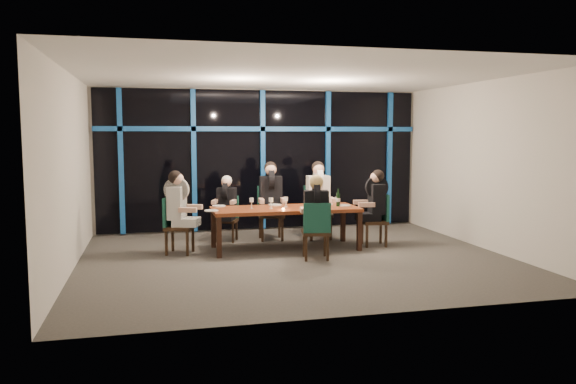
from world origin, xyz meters
name	(u,v)px	position (x,y,z in m)	size (l,w,h in m)	color
room	(297,136)	(0.00, 0.00, 2.02)	(7.04, 7.00, 3.02)	#4E4A45
window_wall	(263,158)	(0.01, 2.93, 1.55)	(6.86, 0.43, 2.94)	black
dining_table	(285,211)	(0.00, 0.80, 0.68)	(2.60, 1.00, 0.75)	brown
chair_far_left	(227,216)	(-0.90, 1.85, 0.48)	(0.52, 0.52, 0.86)	black
chair_far_mid	(270,210)	(-0.06, 1.83, 0.58)	(0.52, 0.52, 1.04)	black
chair_far_right	(317,209)	(0.86, 1.68, 0.58)	(0.50, 0.50, 1.04)	black
chair_end_left	(175,222)	(-1.94, 0.88, 0.55)	(0.58, 0.58, 0.98)	black
chair_end_right	(379,217)	(1.75, 0.70, 0.54)	(0.50, 0.50, 0.96)	black
chair_near_mid	(316,228)	(0.29, -0.17, 0.53)	(0.51, 0.51, 0.95)	black
diner_far_left	(226,199)	(-0.93, 1.78, 0.83)	(0.53, 0.59, 0.84)	black
diner_far_mid	(271,189)	(-0.07, 1.74, 0.99)	(0.54, 0.66, 1.01)	black
diner_far_right	(319,189)	(0.86, 1.59, 0.99)	(0.52, 0.65, 1.01)	silver
diner_end_left	(179,200)	(-1.86, 0.85, 0.94)	(0.67, 0.59, 0.95)	black
diner_end_right	(375,196)	(1.66, 0.71, 0.92)	(0.62, 0.51, 0.93)	black
diner_near_mid	(316,204)	(0.30, -0.09, 0.91)	(0.52, 0.63, 0.93)	black
plate_far_left	(219,206)	(-1.13, 1.25, 0.76)	(0.24, 0.24, 0.01)	white
plate_far_mid	(275,205)	(-0.11, 1.18, 0.76)	(0.24, 0.24, 0.01)	white
plate_far_right	(326,204)	(0.84, 1.03, 0.76)	(0.24, 0.24, 0.01)	white
plate_end_left	(214,210)	(-1.28, 0.67, 0.76)	(0.24, 0.24, 0.01)	white
plate_end_right	(344,205)	(1.10, 0.78, 0.76)	(0.24, 0.24, 0.01)	white
plate_near_mid	(312,209)	(0.40, 0.47, 0.76)	(0.24, 0.24, 0.01)	white
wine_bottle	(338,199)	(0.98, 0.76, 0.87)	(0.07, 0.07, 0.32)	black
water_pitcher	(326,202)	(0.69, 0.60, 0.86)	(0.13, 0.12, 0.21)	silver
tea_light	(283,209)	(-0.10, 0.54, 0.76)	(0.05, 0.05, 0.03)	#FF9C4C
wine_glass_a	(271,201)	(-0.27, 0.75, 0.89)	(0.07, 0.07, 0.19)	silver
wine_glass_b	(286,200)	(0.03, 0.89, 0.88)	(0.07, 0.07, 0.18)	silver
wine_glass_c	(309,200)	(0.44, 0.81, 0.87)	(0.07, 0.07, 0.17)	silver
wine_glass_d	(252,201)	(-0.60, 0.84, 0.89)	(0.07, 0.07, 0.19)	silver
wine_glass_e	(337,199)	(1.00, 0.89, 0.86)	(0.06, 0.06, 0.16)	white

